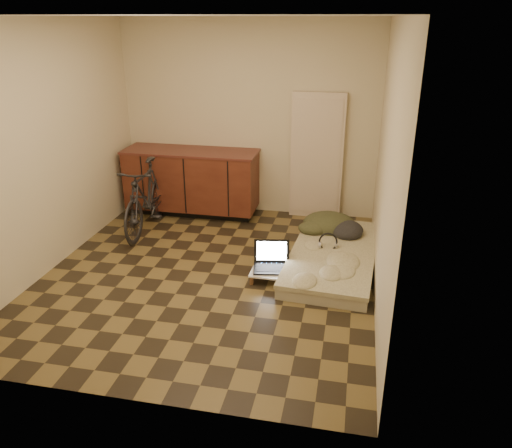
% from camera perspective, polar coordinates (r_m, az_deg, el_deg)
% --- Properties ---
extents(room_shell, '(3.50, 4.00, 2.60)m').
position_cam_1_polar(room_shell, '(5.02, -5.78, 7.61)').
color(room_shell, brown).
rests_on(room_shell, ground).
extents(cabinets, '(1.84, 0.62, 0.91)m').
position_cam_1_polar(cabinets, '(7.03, -7.32, 4.86)').
color(cabinets, black).
rests_on(cabinets, ground).
extents(appliance_panel, '(0.70, 0.10, 1.70)m').
position_cam_1_polar(appliance_panel, '(6.81, 6.97, 7.65)').
color(appliance_panel, beige).
rests_on(appliance_panel, ground).
extents(bicycle, '(0.54, 1.57, 1.00)m').
position_cam_1_polar(bicycle, '(6.54, -12.50, 3.43)').
color(bicycle, black).
rests_on(bicycle, ground).
extents(futon, '(1.05, 1.97, 0.16)m').
position_cam_1_polar(futon, '(5.71, 8.81, -3.71)').
color(futon, '#ACA489').
rests_on(futon, ground).
extents(clothing_pile, '(0.73, 0.62, 0.28)m').
position_cam_1_polar(clothing_pile, '(6.17, 8.86, 0.58)').
color(clothing_pile, '#32361F').
rests_on(clothing_pile, futon).
extents(headphones, '(0.24, 0.22, 0.16)m').
position_cam_1_polar(headphones, '(5.70, 8.25, -1.96)').
color(headphones, black).
rests_on(headphones, futon).
extents(lap_desk, '(0.67, 0.44, 0.11)m').
position_cam_1_polar(lap_desk, '(5.32, 3.10, -5.40)').
color(lap_desk, brown).
rests_on(lap_desk, ground).
extents(laptop, '(0.43, 0.40, 0.26)m').
position_cam_1_polar(laptop, '(5.34, 1.79, -4.44)').
color(laptop, black).
rests_on(laptop, lap_desk).
extents(mouse, '(0.08, 0.11, 0.04)m').
position_cam_1_polar(mouse, '(5.26, 5.10, -5.40)').
color(mouse, white).
rests_on(mouse, lap_desk).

